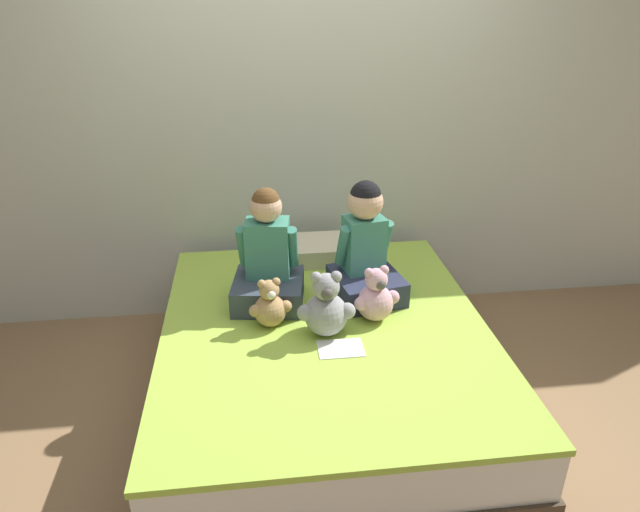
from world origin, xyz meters
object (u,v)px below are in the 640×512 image
at_px(teddy_bear_held_by_left_child, 270,306).
at_px(teddy_bear_between_children, 326,308).
at_px(bed, 325,367).
at_px(child_on_left, 268,261).
at_px(pillow_at_headboard, 309,250).
at_px(teddy_bear_held_by_right_child, 376,298).
at_px(child_on_right, 365,251).
at_px(sign_card, 341,348).

xyz_separation_m(teddy_bear_held_by_left_child, teddy_bear_between_children, (0.26, -0.11, 0.03)).
relative_size(bed, child_on_left, 3.07).
relative_size(teddy_bear_between_children, pillow_at_headboard, 0.58).
distance_m(teddy_bear_held_by_left_child, pillow_at_headboard, 0.77).
bearing_deg(pillow_at_headboard, teddy_bear_held_by_left_child, -110.21).
distance_m(bed, teddy_bear_held_by_right_child, 0.45).
height_order(child_on_left, teddy_bear_between_children, child_on_left).
height_order(bed, teddy_bear_held_by_right_child, teddy_bear_held_by_right_child).
relative_size(child_on_right, teddy_bear_held_by_left_child, 2.50).
relative_size(bed, teddy_bear_held_by_left_child, 7.49).
relative_size(teddy_bear_held_by_right_child, pillow_at_headboard, 0.51).
xyz_separation_m(child_on_right, teddy_bear_between_children, (-0.25, -0.35, -0.12)).
bearing_deg(sign_card, teddy_bear_held_by_right_child, 48.69).
bearing_deg(teddy_bear_held_by_right_child, bed, 171.74).
distance_m(child_on_left, pillow_at_headboard, 0.57).
distance_m(bed, teddy_bear_held_by_left_child, 0.44).
bearing_deg(teddy_bear_held_by_left_child, child_on_left, 79.55).
height_order(teddy_bear_held_by_left_child, teddy_bear_held_by_right_child, teddy_bear_held_by_right_child).
relative_size(child_on_left, sign_card, 2.93).
bearing_deg(teddy_bear_held_by_right_child, sign_card, -146.35).
height_order(child_on_left, teddy_bear_held_by_right_child, child_on_left).
relative_size(child_on_left, pillow_at_headboard, 1.09).
height_order(teddy_bear_between_children, sign_card, teddy_bear_between_children).
height_order(pillow_at_headboard, sign_card, pillow_at_headboard).
bearing_deg(sign_card, bed, 102.25).
bearing_deg(teddy_bear_between_children, pillow_at_headboard, 91.59).
height_order(child_on_left, pillow_at_headboard, child_on_left).
xyz_separation_m(teddy_bear_between_children, pillow_at_headboard, (0.01, 0.83, -0.08)).
relative_size(bed, pillow_at_headboard, 3.35).
bearing_deg(bed, sign_card, -77.75).
height_order(teddy_bear_held_by_right_child, pillow_at_headboard, teddy_bear_held_by_right_child).
bearing_deg(teddy_bear_held_by_left_child, teddy_bear_held_by_right_child, -10.50).
xyz_separation_m(child_on_right, teddy_bear_held_by_right_child, (0.01, -0.25, -0.14)).
bearing_deg(child_on_right, teddy_bear_between_children, -136.83).
distance_m(child_on_right, teddy_bear_held_by_right_child, 0.29).
bearing_deg(sign_card, teddy_bear_held_by_left_child, 141.46).
height_order(bed, sign_card, sign_card).
xyz_separation_m(child_on_left, teddy_bear_between_children, (0.26, -0.35, -0.09)).
bearing_deg(pillow_at_headboard, child_on_left, -118.73).
height_order(child_on_right, teddy_bear_held_by_left_child, child_on_right).
height_order(bed, child_on_right, child_on_right).
bearing_deg(teddy_bear_held_by_right_child, pillow_at_headboard, 94.30).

